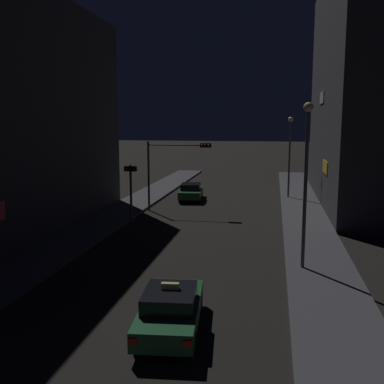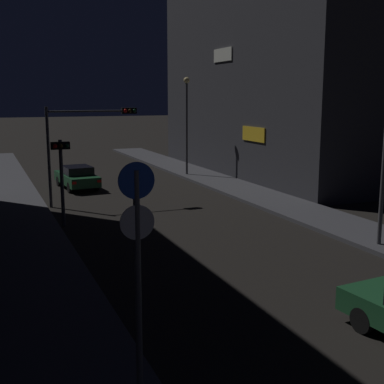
{
  "view_description": "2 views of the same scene",
  "coord_description": "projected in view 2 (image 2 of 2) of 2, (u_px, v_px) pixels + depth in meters",
  "views": [
    {
      "loc": [
        4.37,
        -4.61,
        6.61
      ],
      "look_at": [
        -0.18,
        20.51,
        2.64
      ],
      "focal_mm": 42.52,
      "sensor_mm": 36.0,
      "label": 1
    },
    {
      "loc": [
        -7.98,
        0.66,
        5.68
      ],
      "look_at": [
        -0.39,
        19.15,
        1.98
      ],
      "focal_mm": 48.52,
      "sensor_mm": 36.0,
      "label": 2
    }
  ],
  "objects": [
    {
      "name": "far_car",
      "position": [
        77.0,
        177.0,
        32.29
      ],
      "size": [
        2.2,
        4.6,
        1.42
      ],
      "color": "#1E512D",
      "rests_on": "ground_plane"
    },
    {
      "name": "sign_pole_left",
      "position": [
        138.0,
        285.0,
        7.75
      ],
      "size": [
        0.54,
        0.1,
        4.58
      ],
      "color": "#47474C",
      "rests_on": "sidewalk_left"
    },
    {
      "name": "sidewalk_left",
      "position": [
        17.0,
        215.0,
        24.81
      ],
      "size": [
        3.07,
        56.46,
        0.18
      ],
      "primitive_type": "cube",
      "color": "#424247",
      "rests_on": "ground_plane"
    },
    {
      "name": "traffic_light_overhead",
      "position": [
        84.0,
        133.0,
        26.9
      ],
      "size": [
        4.75,
        0.42,
        5.17
      ],
      "color": "#47474C",
      "rests_on": "ground_plane"
    },
    {
      "name": "street_lamp_far_block",
      "position": [
        187.0,
        113.0,
        36.43
      ],
      "size": [
        0.43,
        0.43,
        6.81
      ],
      "color": "#47474C",
      "rests_on": "sidewalk_right"
    },
    {
      "name": "traffic_light_left_kerb",
      "position": [
        61.0,
        165.0,
        22.48
      ],
      "size": [
        0.8,
        0.42,
        3.83
      ],
      "color": "#47474C",
      "rests_on": "ground_plane"
    },
    {
      "name": "building_facade_right",
      "position": [
        277.0,
        46.0,
        37.38
      ],
      "size": [
        8.63,
        23.01,
        18.48
      ],
      "color": "#333338",
      "rests_on": "ground_plane"
    },
    {
      "name": "sidewalk_right",
      "position": [
        257.0,
        195.0,
        29.7
      ],
      "size": [
        3.07,
        56.46,
        0.18
      ],
      "primitive_type": "cube",
      "color": "#424247",
      "rests_on": "ground_plane"
    }
  ]
}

